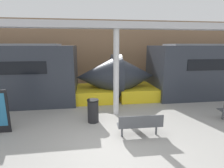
% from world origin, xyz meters
% --- Properties ---
extents(ground_plane, '(60.00, 60.00, 0.00)m').
position_xyz_m(ground_plane, '(0.00, 0.00, 0.00)').
color(ground_plane, '#9E9B96').
extents(station_wall, '(56.00, 0.20, 5.00)m').
position_xyz_m(station_wall, '(0.00, 8.90, 2.50)').
color(station_wall, '#937051').
rests_on(station_wall, ground_plane).
extents(bench_near, '(1.56, 0.48, 0.82)m').
position_xyz_m(bench_near, '(1.04, 0.55, 0.48)').
color(bench_near, '#4C4F54').
rests_on(bench_near, ground_plane).
extents(trash_bin, '(0.47, 0.47, 0.97)m').
position_xyz_m(trash_bin, '(-0.53, 1.99, 0.49)').
color(trash_bin, black).
rests_on(trash_bin, ground_plane).
extents(support_column_near, '(0.26, 0.26, 3.80)m').
position_xyz_m(support_column_near, '(0.55, 2.76, 1.90)').
color(support_column_near, silver).
rests_on(support_column_near, ground_plane).
extents(canopy_beam, '(28.00, 0.60, 0.28)m').
position_xyz_m(canopy_beam, '(0.55, 2.76, 3.94)').
color(canopy_beam, '#B7B7BC').
rests_on(canopy_beam, support_column_near).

